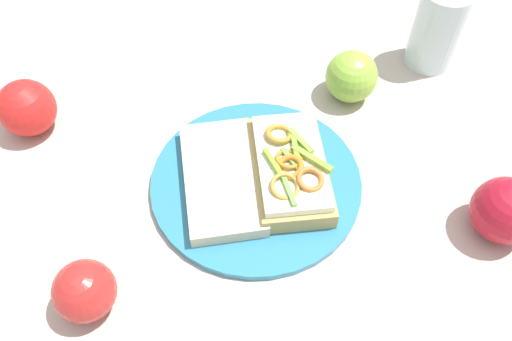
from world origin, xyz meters
name	(u,v)px	position (x,y,z in m)	size (l,w,h in m)	color
ground_plane	(256,185)	(0.00, 0.00, 0.00)	(2.00, 2.00, 0.00)	#C1AE9D
plate	(256,182)	(0.00, 0.00, 0.01)	(0.27, 0.27, 0.01)	teal
sandwich	(290,168)	(0.03, -0.03, 0.03)	(0.17, 0.19, 0.05)	tan
bread_slice_side	(222,178)	(-0.04, 0.03, 0.02)	(0.18, 0.09, 0.02)	beige
apple_0	(506,210)	(0.17, -0.24, 0.04)	(0.08, 0.08, 0.08)	#AA1425
apple_1	(83,289)	(-0.24, 0.00, 0.03)	(0.07, 0.07, 0.07)	#B42622
apple_2	(27,108)	(-0.17, 0.28, 0.04)	(0.08, 0.08, 0.08)	red
apple_3	(351,76)	(0.21, 0.03, 0.04)	(0.07, 0.07, 0.07)	#88B53A
drinking_glass	(439,29)	(0.36, 0.00, 0.06)	(0.07, 0.07, 0.13)	silver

